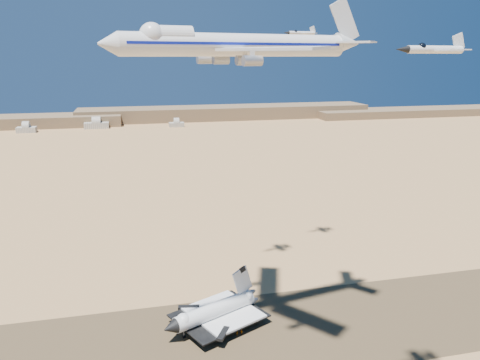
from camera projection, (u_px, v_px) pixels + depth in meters
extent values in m
plane|color=#AD7B4D|center=(201.00, 341.00, 150.50)|extent=(1200.00, 1200.00, 0.00)
cube|color=#4A3A25|center=(201.00, 341.00, 150.49)|extent=(600.00, 50.00, 0.06)
cube|color=brown|center=(227.00, 112.00, 682.73)|extent=(420.00, 60.00, 18.00)
cube|color=brown|center=(409.00, 112.00, 717.31)|extent=(300.00, 60.00, 11.00)
cube|color=#B3B09F|center=(27.00, 130.00, 560.87)|extent=(22.00, 14.00, 6.50)
cube|color=#B3B09F|center=(97.00, 125.00, 592.54)|extent=(30.00, 15.00, 7.50)
cube|color=#B3B09F|center=(177.00, 125.00, 605.50)|extent=(19.00, 12.50, 5.50)
cylinder|color=silver|center=(214.00, 310.00, 158.16)|extent=(29.33, 17.36, 5.23)
cone|color=black|center=(170.00, 328.00, 148.00)|extent=(5.91, 6.28, 4.97)
sphere|color=silver|center=(183.00, 321.00, 150.71)|extent=(4.86, 4.86, 4.86)
cube|color=silver|center=(223.00, 313.00, 160.95)|extent=(28.10, 29.01, 0.84)
cube|color=black|center=(219.00, 315.00, 159.94)|extent=(34.88, 32.16, 0.47)
cube|color=silver|center=(242.00, 281.00, 163.54)|extent=(8.13, 4.25, 10.77)
cylinder|color=gray|center=(184.00, 334.00, 151.96)|extent=(0.34, 0.34, 2.99)
cylinder|color=black|center=(184.00, 337.00, 152.22)|extent=(1.11, 0.81, 1.03)
cylinder|color=gray|center=(236.00, 322.00, 159.02)|extent=(0.34, 0.34, 2.99)
cylinder|color=black|center=(236.00, 324.00, 159.27)|extent=(1.11, 0.81, 1.03)
cylinder|color=gray|center=(220.00, 310.00, 166.12)|extent=(0.34, 0.34, 2.99)
cylinder|color=black|center=(220.00, 313.00, 166.37)|extent=(1.11, 0.81, 1.03)
cylinder|color=silver|center=(239.00, 45.00, 123.88)|extent=(63.13, 17.12, 5.94)
cone|color=silver|center=(108.00, 44.00, 110.82)|extent=(5.63, 6.67, 5.94)
sphere|color=silver|center=(152.00, 35.00, 114.38)|extent=(6.12, 6.12, 6.12)
cube|color=silver|center=(270.00, 49.00, 111.73)|extent=(23.80, 27.02, 0.65)
cube|color=silver|center=(224.00, 50.00, 138.04)|extent=(16.42, 29.05, 0.65)
cube|color=silver|center=(356.00, 42.00, 131.18)|extent=(10.49, 11.08, 0.46)
cube|color=silver|center=(332.00, 43.00, 141.87)|extent=(8.24, 11.33, 0.46)
cube|color=silver|center=(345.00, 21.00, 134.97)|extent=(10.52, 2.53, 13.26)
cylinder|color=gray|center=(245.00, 60.00, 116.77)|extent=(5.00, 3.20, 2.41)
cylinder|color=gray|center=(252.00, 61.00, 108.65)|extent=(5.00, 3.20, 2.41)
cylinder|color=gray|center=(221.00, 60.00, 131.56)|extent=(5.00, 3.20, 2.41)
cylinder|color=gray|center=(205.00, 60.00, 138.25)|extent=(5.00, 3.20, 2.41)
imported|color=orange|center=(232.00, 330.00, 155.30)|extent=(0.62, 0.72, 1.67)
imported|color=orange|center=(237.00, 333.00, 153.57)|extent=(0.89, 0.87, 1.63)
imported|color=orange|center=(242.00, 332.00, 153.83)|extent=(1.20, 1.00, 1.83)
cylinder|color=silver|center=(435.00, 50.00, 90.01)|extent=(12.86, 3.03, 1.49)
cone|color=black|center=(402.00, 49.00, 87.45)|extent=(2.91, 1.71, 1.38)
sphere|color=black|center=(422.00, 47.00, 88.80)|extent=(1.49, 1.49, 1.49)
cube|color=silver|center=(439.00, 51.00, 90.41)|extent=(4.73, 8.90, 0.27)
cube|color=silver|center=(457.00, 50.00, 91.78)|extent=(2.97, 5.57, 0.21)
cube|color=silver|center=(458.00, 42.00, 91.47)|extent=(3.23, 0.65, 3.60)
cylinder|color=silver|center=(244.00, 45.00, 170.70)|extent=(12.05, 4.53, 1.41)
cone|color=black|center=(226.00, 44.00, 167.36)|extent=(2.87, 1.95, 1.31)
sphere|color=black|center=(237.00, 43.00, 169.18)|extent=(1.41, 1.41, 1.41)
cube|color=silver|center=(247.00, 45.00, 171.22)|extent=(5.52, 8.71, 0.25)
cube|color=silver|center=(256.00, 45.00, 173.02)|extent=(3.46, 5.45, 0.20)
cube|color=silver|center=(257.00, 41.00, 172.75)|extent=(3.01, 1.04, 3.41)
cylinder|color=silver|center=(302.00, 33.00, 191.07)|extent=(11.64, 3.02, 1.35)
cone|color=black|center=(287.00, 33.00, 188.60)|extent=(2.66, 1.61, 1.25)
sphere|color=black|center=(296.00, 32.00, 189.92)|extent=(1.35, 1.35, 1.35)
cube|color=silver|center=(304.00, 34.00, 191.47)|extent=(4.46, 8.12, 0.24)
cube|color=silver|center=(312.00, 33.00, 192.79)|extent=(2.80, 5.08, 0.19)
cube|color=silver|center=(313.00, 30.00, 192.51)|extent=(2.92, 0.66, 3.26)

